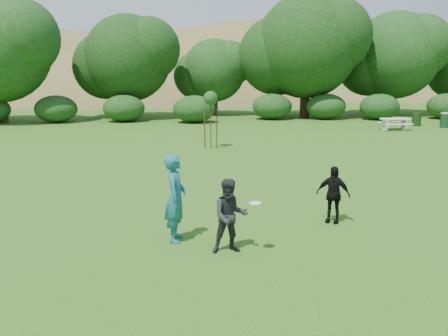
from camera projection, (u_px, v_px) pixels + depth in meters
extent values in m
plane|color=#19470C|center=(241.00, 238.00, 11.92)|extent=(120.00, 120.00, 0.00)
imported|color=#1A6375|center=(175.00, 198.00, 11.55)|extent=(0.63, 0.83, 2.07)
imported|color=#232425|center=(230.00, 216.00, 10.86)|extent=(0.82, 0.65, 1.65)
imported|color=black|center=(333.00, 194.00, 12.98)|extent=(0.94, 0.79, 1.51)
cylinder|color=#173312|center=(417.00, 119.00, 34.41)|extent=(0.60, 0.60, 0.90)
cylinder|color=white|center=(255.00, 203.00, 10.68)|extent=(0.27, 0.27, 0.03)
cylinder|color=#372115|center=(211.00, 123.00, 24.75)|extent=(0.05, 0.05, 2.50)
sphere|color=#234B1A|center=(211.00, 98.00, 24.50)|extent=(0.70, 0.70, 0.70)
cylinder|color=#3D2518|center=(205.00, 129.00, 24.76)|extent=(0.06, 0.06, 2.00)
cylinder|color=#3B2317|center=(217.00, 128.00, 24.83)|extent=(0.06, 0.06, 2.00)
cube|color=beige|center=(395.00, 119.00, 32.06)|extent=(1.80, 0.75, 0.08)
cube|color=beige|center=(385.00, 125.00, 32.05)|extent=(0.10, 0.70, 0.68)
cube|color=beige|center=(404.00, 125.00, 32.22)|extent=(0.10, 0.70, 0.68)
cube|color=silver|center=(399.00, 124.00, 31.53)|extent=(1.80, 0.28, 0.06)
cube|color=silver|center=(391.00, 122.00, 32.70)|extent=(1.80, 0.28, 0.06)
cylinder|color=#153C22|center=(445.00, 121.00, 33.36)|extent=(0.60, 0.60, 0.90)
ellipsoid|color=gray|center=(445.00, 114.00, 33.26)|extent=(0.60, 0.60, 0.20)
ellipsoid|color=olive|center=(11.00, 170.00, 78.98)|extent=(110.00, 70.00, 44.00)
ellipsoid|color=olive|center=(284.00, 173.00, 87.33)|extent=(100.00, 64.00, 52.00)
ellipsoid|color=olive|center=(135.00, 153.00, 69.11)|extent=(80.00, 50.00, 28.00)
ellipsoid|color=olive|center=(369.00, 138.00, 75.48)|extent=(60.00, 44.00, 24.00)
cylinder|color=#3A2616|center=(2.00, 101.00, 36.10)|extent=(0.73, 0.73, 3.15)
cylinder|color=#3A2616|center=(129.00, 101.00, 39.27)|extent=(0.68, 0.68, 2.80)
sphere|color=#194214|center=(128.00, 58.00, 38.62)|extent=(6.73, 6.73, 6.73)
cylinder|color=#3A2616|center=(214.00, 101.00, 42.19)|extent=(0.60, 0.60, 2.27)
sphere|color=#194214|center=(214.00, 70.00, 41.68)|extent=(5.22, 5.22, 5.22)
cylinder|color=#3A2616|center=(305.00, 96.00, 40.10)|extent=(0.76, 0.76, 3.32)
sphere|color=#194214|center=(307.00, 47.00, 39.33)|extent=(8.12, 8.12, 8.12)
cylinder|color=#3A2616|center=(393.00, 97.00, 42.17)|extent=(0.71, 0.71, 2.97)
sphere|color=#194214|center=(396.00, 55.00, 41.48)|extent=(7.19, 7.19, 7.19)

